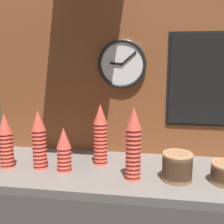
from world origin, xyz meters
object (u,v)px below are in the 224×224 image
(cup_stack_far_left, at_px, (6,141))
(cup_stack_center_right, at_px, (133,144))
(cup_stack_center_left, at_px, (64,149))
(menu_board, at_px, (211,80))
(cup_stack_center, at_px, (100,135))
(bowl_stack_right, at_px, (177,166))
(wall_clock, at_px, (122,64))
(cup_stack_left, at_px, (39,140))

(cup_stack_far_left, bearing_deg, cup_stack_center_right, -3.57)
(cup_stack_far_left, xyz_separation_m, cup_stack_center_left, (0.31, -0.00, -0.03))
(menu_board, bearing_deg, cup_stack_center, -161.42)
(menu_board, bearing_deg, cup_stack_center_left, -156.96)
(cup_stack_far_left, xyz_separation_m, bowl_stack_right, (0.86, -0.02, -0.07))
(cup_stack_far_left, distance_m, bowl_stack_right, 0.87)
(menu_board, bearing_deg, cup_stack_far_left, -163.34)
(wall_clock, distance_m, menu_board, 0.49)
(cup_stack_center, xyz_separation_m, bowl_stack_right, (0.39, -0.14, -0.09))
(cup_stack_far_left, relative_size, bowl_stack_right, 2.01)
(cup_stack_left, height_order, menu_board, menu_board)
(wall_clock, bearing_deg, cup_stack_far_left, -151.54)
(bowl_stack_right, height_order, wall_clock, wall_clock)
(wall_clock, xyz_separation_m, menu_board, (0.49, 0.01, -0.08))
(cup_stack_far_left, relative_size, cup_stack_center_left, 1.27)
(cup_stack_center_right, bearing_deg, cup_stack_center_left, 173.32)
(cup_stack_center, distance_m, cup_stack_center_right, 0.25)
(cup_stack_far_left, distance_m, cup_stack_center_right, 0.66)
(wall_clock, bearing_deg, cup_stack_center_right, -74.22)
(cup_stack_center, bearing_deg, menu_board, 18.58)
(cup_stack_center_left, bearing_deg, cup_stack_center_right, -6.68)
(cup_stack_center, bearing_deg, cup_stack_left, -160.54)
(menu_board, bearing_deg, cup_stack_center_right, -137.60)
(cup_stack_center_left, distance_m, bowl_stack_right, 0.55)
(cup_stack_left, bearing_deg, cup_stack_center_right, -6.61)
(cup_stack_center_right, height_order, menu_board, menu_board)
(cup_stack_left, distance_m, cup_stack_center_right, 0.49)
(cup_stack_left, xyz_separation_m, cup_stack_center_left, (0.14, -0.02, -0.04))
(cup_stack_center_left, height_order, bowl_stack_right, cup_stack_center_left)
(cup_stack_center, xyz_separation_m, cup_stack_far_left, (-0.47, -0.12, -0.02))
(wall_clock, bearing_deg, bowl_stack_right, -47.13)
(cup_stack_center_right, bearing_deg, wall_clock, 105.78)
(cup_stack_center, distance_m, cup_stack_far_left, 0.49)
(cup_stack_center_left, relative_size, menu_board, 0.44)
(cup_stack_left, bearing_deg, cup_stack_center, 19.46)
(cup_stack_center, relative_size, cup_stack_center_right, 0.94)
(bowl_stack_right, bearing_deg, wall_clock, 132.87)
(cup_stack_far_left, xyz_separation_m, menu_board, (1.05, 0.31, 0.30))
(cup_stack_center_left, height_order, wall_clock, wall_clock)
(cup_stack_far_left, relative_size, wall_clock, 1.04)
(cup_stack_center, bearing_deg, cup_stack_center_right, -40.72)
(cup_stack_far_left, xyz_separation_m, cup_stack_center_right, (0.66, -0.04, 0.03))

